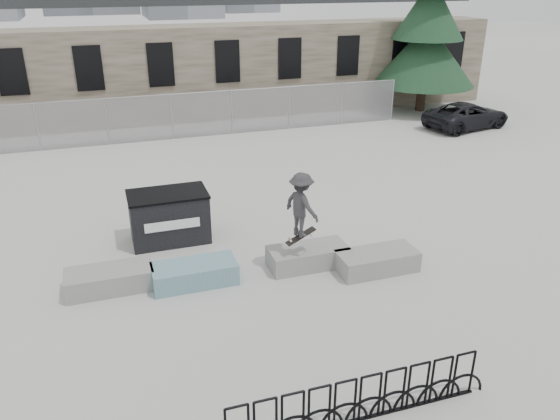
{
  "coord_description": "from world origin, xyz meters",
  "views": [
    {
      "loc": [
        -2.95,
        -11.51,
        6.88
      ],
      "look_at": [
        1.09,
        0.59,
        1.3
      ],
      "focal_mm": 35.0,
      "sensor_mm": 36.0,
      "label": 1
    }
  ],
  "objects_px": {
    "planter_offset": "(377,260)",
    "planter_center_left": "(194,273)",
    "suv": "(467,115)",
    "bike_rack": "(358,401)",
    "skateboarder": "(301,205)",
    "planter_far_left": "(110,279)",
    "planter_center_right": "(308,256)",
    "dumpster": "(169,216)",
    "spruce_tree": "(429,22)"
  },
  "relations": [
    {
      "from": "planter_center_left",
      "to": "skateboarder",
      "type": "distance_m",
      "value": 3.03
    },
    {
      "from": "planter_far_left",
      "to": "dumpster",
      "type": "xyz_separation_m",
      "value": [
        1.72,
        2.16,
        0.43
      ]
    },
    {
      "from": "planter_center_right",
      "to": "planter_offset",
      "type": "bearing_deg",
      "value": -26.34
    },
    {
      "from": "spruce_tree",
      "to": "suv",
      "type": "relative_size",
      "value": 2.62
    },
    {
      "from": "dumpster",
      "to": "planter_offset",
      "type": "bearing_deg",
      "value": -35.78
    },
    {
      "from": "planter_center_right",
      "to": "suv",
      "type": "xyz_separation_m",
      "value": [
        12.06,
        10.16,
        0.33
      ]
    },
    {
      "from": "planter_center_right",
      "to": "skateboarder",
      "type": "bearing_deg",
      "value": -140.47
    },
    {
      "from": "bike_rack",
      "to": "spruce_tree",
      "type": "distance_m",
      "value": 23.54
    },
    {
      "from": "planter_far_left",
      "to": "planter_offset",
      "type": "xyz_separation_m",
      "value": [
        6.37,
        -1.19,
        0.0
      ]
    },
    {
      "from": "suv",
      "to": "skateboarder",
      "type": "distance_m",
      "value": 16.19
    },
    {
      "from": "planter_center_right",
      "to": "spruce_tree",
      "type": "height_order",
      "value": "spruce_tree"
    },
    {
      "from": "dumpster",
      "to": "spruce_tree",
      "type": "bearing_deg",
      "value": 37.22
    },
    {
      "from": "planter_center_right",
      "to": "planter_far_left",
      "type": "bearing_deg",
      "value": 175.02
    },
    {
      "from": "planter_offset",
      "to": "suv",
      "type": "distance_m",
      "value": 15.16
    },
    {
      "from": "planter_center_right",
      "to": "planter_offset",
      "type": "relative_size",
      "value": 1.0
    },
    {
      "from": "planter_center_left",
      "to": "skateboarder",
      "type": "bearing_deg",
      "value": -6.76
    },
    {
      "from": "planter_center_left",
      "to": "bike_rack",
      "type": "distance_m",
      "value": 5.53
    },
    {
      "from": "planter_far_left",
      "to": "suv",
      "type": "xyz_separation_m",
      "value": [
        16.88,
        9.74,
        0.33
      ]
    },
    {
      "from": "planter_center_right",
      "to": "planter_offset",
      "type": "height_order",
      "value": "same"
    },
    {
      "from": "suv",
      "to": "bike_rack",
      "type": "bearing_deg",
      "value": 127.61
    },
    {
      "from": "planter_center_left",
      "to": "planter_offset",
      "type": "xyz_separation_m",
      "value": [
        4.44,
        -0.83,
        0.0
      ]
    },
    {
      "from": "planter_center_left",
      "to": "planter_far_left",
      "type": "bearing_deg",
      "value": 169.57
    },
    {
      "from": "spruce_tree",
      "to": "suv",
      "type": "xyz_separation_m",
      "value": [
        0.15,
        -3.84,
        -3.93
      ]
    },
    {
      "from": "skateboarder",
      "to": "planter_center_left",
      "type": "bearing_deg",
      "value": 59.77
    },
    {
      "from": "spruce_tree",
      "to": "dumpster",
      "type": "bearing_deg",
      "value": -142.75
    },
    {
      "from": "planter_far_left",
      "to": "dumpster",
      "type": "bearing_deg",
      "value": 51.51
    },
    {
      "from": "planter_center_right",
      "to": "skateboarder",
      "type": "distance_m",
      "value": 1.58
    },
    {
      "from": "planter_far_left",
      "to": "planter_center_right",
      "type": "distance_m",
      "value": 4.84
    },
    {
      "from": "planter_offset",
      "to": "skateboarder",
      "type": "relative_size",
      "value": 1.12
    },
    {
      "from": "dumpster",
      "to": "suv",
      "type": "height_order",
      "value": "dumpster"
    },
    {
      "from": "planter_far_left",
      "to": "suv",
      "type": "height_order",
      "value": "suv"
    },
    {
      "from": "planter_far_left",
      "to": "bike_rack",
      "type": "relative_size",
      "value": 0.4
    },
    {
      "from": "planter_far_left",
      "to": "bike_rack",
      "type": "distance_m",
      "value": 6.71
    },
    {
      "from": "planter_offset",
      "to": "spruce_tree",
      "type": "distance_m",
      "value": 18.53
    },
    {
      "from": "planter_far_left",
      "to": "spruce_tree",
      "type": "relative_size",
      "value": 0.17
    },
    {
      "from": "spruce_tree",
      "to": "suv",
      "type": "bearing_deg",
      "value": -87.69
    },
    {
      "from": "bike_rack",
      "to": "skateboarder",
      "type": "height_order",
      "value": "skateboarder"
    },
    {
      "from": "planter_center_left",
      "to": "suv",
      "type": "distance_m",
      "value": 18.03
    },
    {
      "from": "dumpster",
      "to": "bike_rack",
      "type": "distance_m",
      "value": 8.01
    },
    {
      "from": "bike_rack",
      "to": "suv",
      "type": "bearing_deg",
      "value": 49.3
    },
    {
      "from": "planter_offset",
      "to": "planter_center_left",
      "type": "bearing_deg",
      "value": 169.39
    },
    {
      "from": "planter_center_left",
      "to": "skateboarder",
      "type": "height_order",
      "value": "skateboarder"
    },
    {
      "from": "dumpster",
      "to": "planter_center_right",
      "type": "bearing_deg",
      "value": -39.8
    },
    {
      "from": "bike_rack",
      "to": "suv",
      "type": "distance_m",
      "value": 20.23
    },
    {
      "from": "dumpster",
      "to": "skateboarder",
      "type": "bearing_deg",
      "value": -45.21
    },
    {
      "from": "bike_rack",
      "to": "planter_center_right",
      "type": "bearing_deg",
      "value": 77.64
    },
    {
      "from": "bike_rack",
      "to": "dumpster",
      "type": "bearing_deg",
      "value": 104.24
    },
    {
      "from": "planter_center_left",
      "to": "dumpster",
      "type": "xyz_separation_m",
      "value": [
        -0.22,
        2.52,
        0.43
      ]
    },
    {
      "from": "planter_far_left",
      "to": "planter_center_left",
      "type": "height_order",
      "value": "same"
    },
    {
      "from": "suv",
      "to": "dumpster",
      "type": "bearing_deg",
      "value": 104.85
    }
  ]
}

